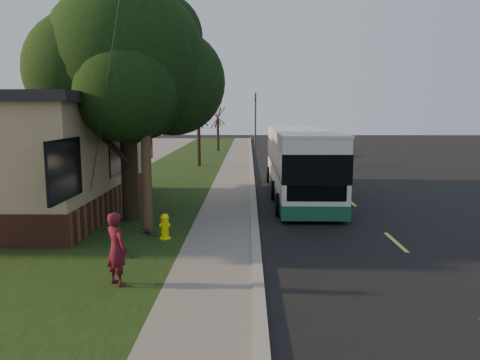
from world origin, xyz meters
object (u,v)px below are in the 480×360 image
(utility_pole, at_px, (144,79))
(skateboard_main, at_px, (125,253))
(bare_tree_near, at_px, (199,135))
(dumpster, at_px, (83,185))
(traffic_signal, at_px, (255,116))
(skateboarder, at_px, (116,249))
(skateboard_spare, at_px, (150,232))
(leafy_tree, at_px, (128,66))
(fire_hydrant, at_px, (165,226))
(bare_tree_far, at_px, (218,130))
(transit_bus, at_px, (299,161))
(distant_car, at_px, (297,146))

(utility_pole, distance_m, skateboard_main, 5.15)
(bare_tree_near, xyz_separation_m, dumpster, (-3.63, -11.86, -1.49))
(bare_tree_near, bearing_deg, traffic_signal, 75.96)
(bare_tree_near, relative_size, skateboarder, 2.75)
(skateboard_spare, bearing_deg, skateboarder, -87.40)
(leafy_tree, bearing_deg, fire_hydrant, -59.33)
(bare_tree_near, relative_size, bare_tree_far, 1.07)
(skateboarder, bearing_deg, transit_bus, -75.46)
(traffic_signal, distance_m, skateboard_main, 35.84)
(bare_tree_far, distance_m, skateboarder, 33.60)
(bare_tree_far, bearing_deg, dumpster, -99.81)
(fire_hydrant, xyz_separation_m, bare_tree_far, (-0.40, 30.00, 1.57))
(bare_tree_far, bearing_deg, utility_pole, -90.60)
(skateboard_main, distance_m, distant_car, 27.97)
(skateboard_main, relative_size, distant_car, 0.15)
(utility_pole, relative_size, traffic_signal, 1.65)
(skateboard_main, xyz_separation_m, distant_car, (7.16, 27.03, 0.72))
(dumpster, bearing_deg, transit_bus, 6.77)
(utility_pole, distance_m, distant_car, 25.83)
(dumpster, relative_size, distant_car, 0.29)
(fire_hydrant, bearing_deg, dumpster, 126.39)
(utility_pole, bearing_deg, fire_hydrant, -54.62)
(leafy_tree, relative_size, traffic_signal, 1.42)
(transit_bus, height_order, dumpster, transit_bus)
(fire_hydrant, distance_m, skateboard_main, 1.71)
(bare_tree_far, height_order, dumpster, bare_tree_far)
(traffic_signal, bearing_deg, leafy_tree, -98.47)
(skateboard_main, bearing_deg, dumpster, 116.16)
(skateboarder, xyz_separation_m, dumpster, (-4.15, 9.73, -0.19))
(bare_tree_far, distance_m, distant_car, 8.20)
(transit_bus, relative_size, distant_car, 2.20)
(leafy_tree, bearing_deg, bare_tree_near, 87.50)
(traffic_signal, distance_m, transit_bus, 26.87)
(bare_tree_near, xyz_separation_m, skateboard_spare, (0.34, -17.43, -2.03))
(fire_hydrant, distance_m, skateboard_spare, 0.86)
(leafy_tree, relative_size, distant_car, 1.59)
(bare_tree_near, relative_size, distant_car, 0.88)
(fire_hydrant, xyz_separation_m, traffic_signal, (3.10, 34.00, 2.73))
(traffic_signal, xyz_separation_m, skateboarder, (-3.47, -37.59, -2.31))
(skateboarder, distance_m, skateboard_main, 2.25)
(distant_car, bearing_deg, fire_hydrant, -111.21)
(leafy_tree, bearing_deg, skateboard_spare, -64.17)
(skateboard_main, bearing_deg, bare_tree_near, 90.37)
(bare_tree_far, relative_size, skateboarder, 2.57)
(skateboard_main, bearing_deg, bare_tree_far, 89.32)
(bare_tree_far, bearing_deg, fire_hydrant, -89.24)
(skateboard_spare, bearing_deg, traffic_signal, 83.75)
(utility_pole, xyz_separation_m, distant_car, (7.09, 24.54, -3.80))
(skateboard_main, xyz_separation_m, skateboard_spare, (0.21, 2.06, 0.00))
(skateboard_main, height_order, distant_car, distant_car)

